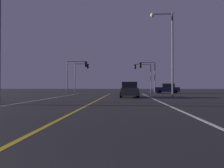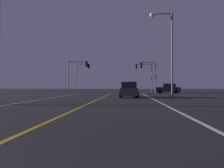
{
  "view_description": "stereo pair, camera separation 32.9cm",
  "coord_description": "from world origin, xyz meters",
  "px_view_note": "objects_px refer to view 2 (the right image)",
  "views": [
    {
      "loc": [
        2.4,
        0.03,
        1.23
      ],
      "look_at": [
        0.81,
        26.06,
        1.51
      ],
      "focal_mm": 33.57,
      "sensor_mm": 36.0,
      "label": 1
    },
    {
      "loc": [
        2.73,
        0.03,
        1.23
      ],
      "look_at": [
        0.81,
        26.06,
        1.51
      ],
      "focal_mm": 33.57,
      "sensor_mm": 36.0,
      "label": 2
    }
  ],
  "objects_px": {
    "traffic_light_near_right": "(148,70)",
    "traffic_light_far_right": "(144,71)",
    "street_lamp_left_mid": "(6,33)",
    "car_ahead_far": "(129,90)",
    "street_lamp_right_far": "(167,44)",
    "car_crossing_side": "(168,89)",
    "traffic_light_near_left": "(78,69)",
    "traffic_light_far_left": "(83,71)"
  },
  "relations": [
    {
      "from": "car_crossing_side",
      "to": "street_lamp_right_far",
      "type": "distance_m",
      "value": 16.64
    },
    {
      "from": "traffic_light_near_right",
      "to": "traffic_light_far_right",
      "type": "bearing_deg",
      "value": -87.09
    },
    {
      "from": "car_ahead_far",
      "to": "traffic_light_near_right",
      "type": "height_order",
      "value": "traffic_light_near_right"
    },
    {
      "from": "car_crossing_side",
      "to": "traffic_light_near_right",
      "type": "xyz_separation_m",
      "value": [
        -3.63,
        -2.26,
        3.07
      ]
    },
    {
      "from": "traffic_light_far_right",
      "to": "traffic_light_far_left",
      "type": "height_order",
      "value": "traffic_light_far_left"
    },
    {
      "from": "traffic_light_near_right",
      "to": "traffic_light_far_left",
      "type": "bearing_deg",
      "value": -24.13
    },
    {
      "from": "car_crossing_side",
      "to": "traffic_light_near_left",
      "type": "height_order",
      "value": "traffic_light_near_left"
    },
    {
      "from": "car_ahead_far",
      "to": "street_lamp_right_far",
      "type": "height_order",
      "value": "street_lamp_right_far"
    },
    {
      "from": "traffic_light_near_right",
      "to": "car_ahead_far",
      "type": "bearing_deg",
      "value": 74.87
    },
    {
      "from": "traffic_light_near_right",
      "to": "traffic_light_far_left",
      "type": "distance_m",
      "value": 13.46
    },
    {
      "from": "street_lamp_left_mid",
      "to": "car_crossing_side",
      "type": "bearing_deg",
      "value": 52.98
    },
    {
      "from": "traffic_light_far_left",
      "to": "traffic_light_near_right",
      "type": "bearing_deg",
      "value": -24.13
    },
    {
      "from": "street_lamp_left_mid",
      "to": "traffic_light_far_left",
      "type": "bearing_deg",
      "value": 88.69
    },
    {
      "from": "traffic_light_far_left",
      "to": "car_ahead_far",
      "type": "bearing_deg",
      "value": -62.86
    },
    {
      "from": "street_lamp_right_far",
      "to": "car_crossing_side",
      "type": "bearing_deg",
      "value": -100.79
    },
    {
      "from": "car_ahead_far",
      "to": "traffic_light_far_left",
      "type": "height_order",
      "value": "traffic_light_far_left"
    },
    {
      "from": "car_ahead_far",
      "to": "traffic_light_near_right",
      "type": "xyz_separation_m",
      "value": [
        3.27,
        12.08,
        3.07
      ]
    },
    {
      "from": "traffic_light_near_left",
      "to": "street_lamp_right_far",
      "type": "xyz_separation_m",
      "value": [
        12.55,
        -13.4,
        1.45
      ]
    },
    {
      "from": "street_lamp_right_far",
      "to": "car_ahead_far",
      "type": "bearing_deg",
      "value": -18.68
    },
    {
      "from": "car_crossing_side",
      "to": "car_ahead_far",
      "type": "distance_m",
      "value": 15.92
    },
    {
      "from": "traffic_light_far_right",
      "to": "traffic_light_far_left",
      "type": "relative_size",
      "value": 0.97
    },
    {
      "from": "street_lamp_left_mid",
      "to": "traffic_light_far_right",
      "type": "bearing_deg",
      "value": 63.38
    },
    {
      "from": "traffic_light_near_right",
      "to": "street_lamp_left_mid",
      "type": "distance_m",
      "value": 23.48
    },
    {
      "from": "car_crossing_side",
      "to": "traffic_light_far_left",
      "type": "height_order",
      "value": "traffic_light_far_left"
    },
    {
      "from": "traffic_light_far_left",
      "to": "traffic_light_near_left",
      "type": "bearing_deg",
      "value": -86.16
    },
    {
      "from": "traffic_light_far_left",
      "to": "street_lamp_left_mid",
      "type": "distance_m",
      "value": 25.13
    },
    {
      "from": "traffic_light_near_right",
      "to": "traffic_light_far_right",
      "type": "xyz_separation_m",
      "value": [
        -0.28,
        5.5,
        0.21
      ]
    },
    {
      "from": "car_ahead_far",
      "to": "traffic_light_far_right",
      "type": "xyz_separation_m",
      "value": [
        2.99,
        17.58,
        3.28
      ]
    },
    {
      "from": "car_crossing_side",
      "to": "street_lamp_right_far",
      "type": "bearing_deg",
      "value": 79.21
    },
    {
      "from": "street_lamp_right_far",
      "to": "traffic_light_far_right",
      "type": "bearing_deg",
      "value": -87.2
    },
    {
      "from": "traffic_light_far_right",
      "to": "car_ahead_far",
      "type": "bearing_deg",
      "value": 80.36
    },
    {
      "from": "car_crossing_side",
      "to": "traffic_light_far_left",
      "type": "xyz_separation_m",
      "value": [
        -15.91,
        3.24,
        3.38
      ]
    },
    {
      "from": "car_ahead_far",
      "to": "street_lamp_right_far",
      "type": "distance_m",
      "value": 6.28
    },
    {
      "from": "traffic_light_far_left",
      "to": "street_lamp_left_mid",
      "type": "bearing_deg",
      "value": -91.31
    },
    {
      "from": "traffic_light_near_left",
      "to": "traffic_light_far_left",
      "type": "height_order",
      "value": "traffic_light_far_left"
    },
    {
      "from": "car_ahead_far",
      "to": "street_lamp_left_mid",
      "type": "bearing_deg",
      "value": 128.08
    },
    {
      "from": "car_crossing_side",
      "to": "car_ahead_far",
      "type": "bearing_deg",
      "value": 64.32
    },
    {
      "from": "traffic_light_near_left",
      "to": "car_crossing_side",
      "type": "bearing_deg",
      "value": 8.29
    },
    {
      "from": "traffic_light_near_right",
      "to": "street_lamp_left_mid",
      "type": "xyz_separation_m",
      "value": [
        -12.85,
        -19.59,
        1.47
      ]
    },
    {
      "from": "traffic_light_near_right",
      "to": "traffic_light_far_left",
      "type": "height_order",
      "value": "traffic_light_far_left"
    },
    {
      "from": "traffic_light_near_left",
      "to": "traffic_light_far_left",
      "type": "xyz_separation_m",
      "value": [
        -0.37,
        5.5,
        0.1
      ]
    },
    {
      "from": "car_ahead_far",
      "to": "traffic_light_near_left",
      "type": "height_order",
      "value": "traffic_light_near_left"
    }
  ]
}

